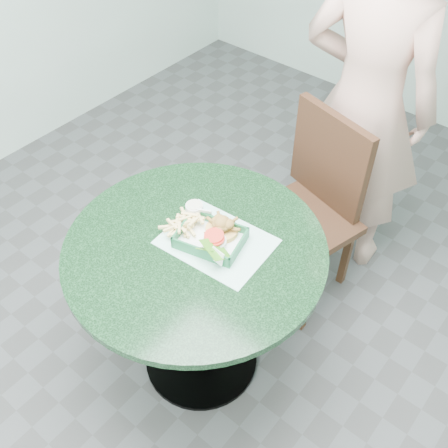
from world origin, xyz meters
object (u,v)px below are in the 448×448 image
Objects in this scene: diner_person at (372,75)px; food_basket at (211,243)px; sauce_ramekin at (204,210)px; cafe_table at (197,279)px; dining_chair at (312,200)px; crab_sandwich at (224,232)px.

diner_person is 1.03m from food_basket.
sauce_ramekin is at bearing 141.31° from food_basket.
cafe_table is 0.72m from dining_chair.
sauce_ramekin is (-0.08, 0.14, 0.22)m from cafe_table.
food_basket is at bearing -111.95° from crab_sandwich.
diner_person is 17.30× the size of crab_sandwich.
diner_person is (0.08, 1.04, 0.44)m from cafe_table.
cafe_table is at bearing -80.91° from dining_chair.
diner_person is at bearing 88.08° from crab_sandwich.
sauce_ramekin is (-0.11, 0.09, 0.04)m from food_basket.
cafe_table is 0.25m from crab_sandwich.
cafe_table is 0.47× the size of diner_person.
cafe_table is at bearing 79.36° from diner_person.
dining_chair is at bearing 75.72° from sauce_ramekin.
food_basket is 0.15m from sauce_ramekin.
diner_person reaches higher than sauce_ramekin.
dining_chair is 14.28× the size of sauce_ramekin.
diner_person is at bearing 85.33° from cafe_table.
cafe_table is 14.61× the size of sauce_ramekin.
dining_chair is 0.70m from food_basket.
dining_chair reaches higher than food_basket.
food_basket is (-0.04, -0.66, 0.23)m from dining_chair.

